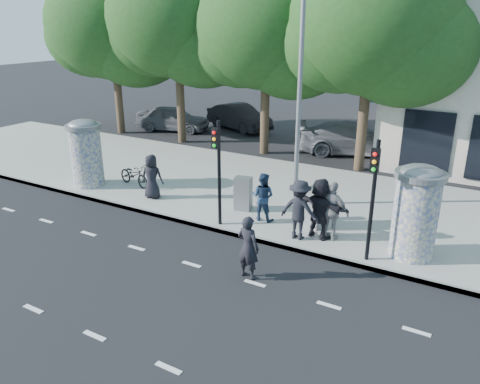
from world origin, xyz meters
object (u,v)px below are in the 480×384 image
Objects in this scene: ad_column_left at (86,151)px; man_road at (248,247)px; car_mid at (239,117)px; cabinet_right at (315,208)px; ped_a at (152,177)px; car_left at (173,118)px; traffic_pole_far at (373,189)px; ped_d at (299,210)px; ped_f at (320,208)px; bicycle at (134,175)px; cabinet_left at (243,194)px; ped_e at (332,211)px; ped_c at (263,197)px; street_lamp at (300,72)px; car_right at (352,138)px; ad_column_right at (416,210)px; traffic_pole_near at (218,163)px.

ad_column_left is 9.37m from man_road.
cabinet_right is at bearing -120.64° from car_mid.
ped_a is (3.17, 0.14, -0.56)m from ad_column_left.
ad_column_left reaches higher than car_left.
traffic_pole_far is 2.50m from ped_d.
ped_f reaches higher than bicycle.
ped_f is at bearing -25.02° from cabinet_left.
ped_f is at bearing 156.68° from traffic_pole_far.
ped_e is 1.42× the size of cabinet_right.
traffic_pole_far is 2.66× the size of cabinet_right.
traffic_pole_far is at bearing -11.84° from cabinet_right.
traffic_pole_far is 1.84× the size of ped_d.
cabinet_left is at bearing -1.73° from ped_e.
traffic_pole_far reaches higher than ped_c.
traffic_pole_far reaches higher than man_road.
cabinet_left is at bearing 6.83° from ad_column_left.
man_road is 1.03× the size of bicycle.
street_lamp reaches higher than ped_c.
car_right is (11.05, 0.31, 0.04)m from car_left.
car_mid is at bearing 90.75° from ad_column_left.
traffic_pole_far reaches higher than ad_column_right.
car_mid is (-7.80, 11.99, -0.20)m from ped_c.
car_left is (-15.87, 9.82, -0.79)m from ad_column_right.
traffic_pole_near is 1.95× the size of man_road.
ad_column_left is 6.67m from traffic_pole_near.
ped_c is 1.10m from cabinet_left.
ad_column_left is at bearing 128.56° from bicycle.
ped_d reaches higher than cabinet_left.
man_road reaches higher than car_right.
ad_column_right is 5.84m from cabinet_left.
ad_column_left is at bearing 176.06° from cabinet_left.
car_right is at bearing -84.42° from car_mid.
cabinet_right is at bearing 168.60° from ped_a.
ad_column_right is 4.74m from man_road.
ped_f reaches higher than car_left.
ped_f is 0.35× the size of car_right.
cabinet_left is (-4.75, 1.50, -1.49)m from traffic_pole_far.
man_road is (-0.85, -2.91, -0.22)m from ped_f.
car_mid is (-8.16, 10.21, -4.04)m from street_lamp.
traffic_pole_near is at bearing 180.00° from traffic_pole_far.
ped_d is 1.57× the size of cabinet_left.
ped_c is at bearing 45.76° from traffic_pole_near.
ad_column_right is 11.24m from car_right.
ad_column_right is 1.46× the size of ped_e.
ped_a is 3.55m from cabinet_left.
traffic_pole_near is 14.79m from car_left.
ped_a is at bearing 2.45° from ad_column_left.
ped_a reaches higher than man_road.
ad_column_left reaches higher than car_mid.
ped_a is at bearing -21.82° from man_road.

